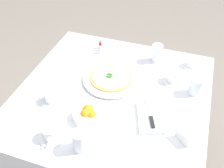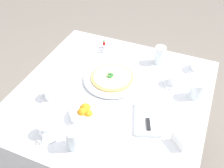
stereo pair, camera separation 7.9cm
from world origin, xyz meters
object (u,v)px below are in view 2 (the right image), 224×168
object	(u,v)px
water_glass_near_right	(160,56)
dinner_knife	(147,117)
water_glass_far_right	(196,91)
citrus_bowl	(85,113)
pizza	(112,77)
coffee_cup_left_edge	(197,66)
water_glass_back_corner	(74,139)
coffee_cup_near_left	(51,94)
salt_shaker	(104,44)
coffee_cup_center_back	(47,130)
hot_sauce_bottle	(104,46)
pizza_plate	(112,79)
pepper_shaker	(104,49)
menu_card	(177,142)
coffee_cup_right_edge	(174,80)
napkin_folded	(147,119)

from	to	relation	value
water_glass_near_right	dinner_knife	world-z (taller)	water_glass_near_right
water_glass_far_right	citrus_bowl	xyz separation A→B (m)	(-0.38, 0.51, -0.02)
pizza	coffee_cup_left_edge	size ratio (longest dim) A/B	1.99
water_glass_back_corner	citrus_bowl	distance (m)	0.19
coffee_cup_near_left	salt_shaker	bearing A→B (deg)	-7.16
coffee_cup_left_edge	coffee_cup_center_back	xyz separation A→B (m)	(-0.80, 0.60, 0.00)
hot_sauce_bottle	coffee_cup_near_left	bearing A→B (deg)	171.46
pizza_plate	dinner_knife	size ratio (longest dim) A/B	1.85
pepper_shaker	menu_card	distance (m)	0.85
pizza_plate	coffee_cup_near_left	xyz separation A→B (m)	(-0.27, 0.26, 0.02)
coffee_cup_right_edge	salt_shaker	world-z (taller)	coffee_cup_right_edge
coffee_cup_center_back	salt_shaker	bearing A→B (deg)	3.36
pizza_plate	water_glass_near_right	bearing A→B (deg)	-37.27
water_glass_far_right	napkin_folded	bearing A→B (deg)	143.93
hot_sauce_bottle	coffee_cup_left_edge	bearing A→B (deg)	-87.95
citrus_bowl	hot_sauce_bottle	size ratio (longest dim) A/B	1.81
pepper_shaker	dinner_knife	bearing A→B (deg)	-135.93
pepper_shaker	menu_card	bearing A→B (deg)	-132.19
pizza_plate	coffee_cup_left_edge	bearing A→B (deg)	-56.49
pizza_plate	coffee_cup_center_back	world-z (taller)	coffee_cup_center_back
coffee_cup_left_edge	water_glass_back_corner	world-z (taller)	water_glass_back_corner
water_glass_back_corner	water_glass_near_right	bearing A→B (deg)	-13.98
coffee_cup_left_edge	coffee_cup_right_edge	bearing A→B (deg)	152.27
coffee_cup_right_edge	pepper_shaker	bearing A→B (deg)	74.92
coffee_cup_center_back	water_glass_far_right	world-z (taller)	water_glass_far_right
salt_shaker	menu_card	world-z (taller)	menu_card
coffee_cup_left_edge	water_glass_far_right	distance (m)	0.26
water_glass_near_right	salt_shaker	bearing A→B (deg)	86.87
menu_card	pizza	bearing A→B (deg)	4.41
pizza	water_glass_near_right	world-z (taller)	water_glass_near_right
coffee_cup_center_back	coffee_cup_left_edge	bearing A→B (deg)	-36.61
coffee_cup_left_edge	coffee_cup_near_left	size ratio (longest dim) A/B	1.00
pizza	menu_card	distance (m)	0.56
water_glass_near_right	citrus_bowl	xyz separation A→B (m)	(-0.61, 0.24, -0.03)
pizza_plate	coffee_cup_center_back	size ratio (longest dim) A/B	2.68
pizza_plate	citrus_bowl	size ratio (longest dim) A/B	2.32
coffee_cup_center_back	salt_shaker	xyz separation A→B (m)	(0.81, 0.05, -0.01)
coffee_cup_right_edge	pepper_shaker	distance (m)	0.54
citrus_bowl	coffee_cup_near_left	bearing A→B (deg)	77.30
coffee_cup_right_edge	coffee_cup_center_back	bearing A→B (deg)	140.95
pizza	water_glass_far_right	world-z (taller)	water_glass_far_right
citrus_bowl	salt_shaker	size ratio (longest dim) A/B	2.67
napkin_folded	hot_sauce_bottle	world-z (taller)	hot_sauce_bottle
pizza	pepper_shaker	xyz separation A→B (m)	(0.25, 0.17, 0.00)
water_glass_back_corner	salt_shaker	xyz separation A→B (m)	(0.82, 0.21, -0.03)
pepper_shaker	menu_card	size ratio (longest dim) A/B	0.78
napkin_folded	water_glass_near_right	bearing A→B (deg)	-10.20
pizza	water_glass_back_corner	bearing A→B (deg)	-177.81
salt_shaker	pepper_shaker	bearing A→B (deg)	-160.35
napkin_folded	menu_card	world-z (taller)	menu_card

